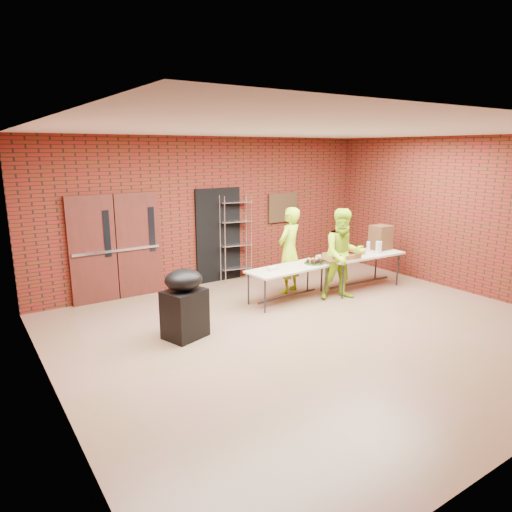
# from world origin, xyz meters

# --- Properties ---
(room) EXTENTS (8.08, 7.08, 3.28)m
(room) POSITION_xyz_m (0.00, 0.00, 1.60)
(room) COLOR olive
(room) RESTS_ON ground
(double_doors) EXTENTS (1.78, 0.12, 2.10)m
(double_doors) POSITION_xyz_m (-2.20, 3.44, 1.05)
(double_doors) COLOR #4E1916
(double_doors) RESTS_ON room
(dark_doorway) EXTENTS (1.10, 0.06, 2.10)m
(dark_doorway) POSITION_xyz_m (0.10, 3.46, 1.05)
(dark_doorway) COLOR black
(dark_doorway) RESTS_ON room
(bronze_plaque) EXTENTS (0.85, 0.04, 0.70)m
(bronze_plaque) POSITION_xyz_m (1.90, 3.45, 1.55)
(bronze_plaque) COLOR #392917
(bronze_plaque) RESTS_ON room
(wire_rack) EXTENTS (0.75, 0.38, 1.94)m
(wire_rack) POSITION_xyz_m (0.47, 3.32, 0.97)
(wire_rack) COLOR #BBBBC2
(wire_rack) RESTS_ON room
(table_left) EXTENTS (1.71, 0.81, 0.68)m
(table_left) POSITION_xyz_m (0.49, 1.41, 0.63)
(table_left) COLOR beige
(table_left) RESTS_ON room
(table_right) EXTENTS (1.89, 0.85, 0.76)m
(table_right) POSITION_xyz_m (2.33, 1.25, 0.70)
(table_right) COLOR beige
(table_right) RESTS_ON room
(basket_bananas) EXTENTS (0.48, 0.37, 0.15)m
(basket_bananas) POSITION_xyz_m (1.53, 1.19, 0.83)
(basket_bananas) COLOR #915F3A
(basket_bananas) RESTS_ON table_right
(basket_oranges) EXTENTS (0.44, 0.34, 0.14)m
(basket_oranges) POSITION_xyz_m (2.11, 1.32, 0.82)
(basket_oranges) COLOR #915F3A
(basket_oranges) RESTS_ON table_right
(basket_apples) EXTENTS (0.46, 0.35, 0.14)m
(basket_apples) POSITION_xyz_m (1.76, 1.10, 0.83)
(basket_apples) COLOR #915F3A
(basket_apples) RESTS_ON table_right
(muffin_tray) EXTENTS (0.41, 0.41, 0.10)m
(muffin_tray) POSITION_xyz_m (1.15, 1.41, 0.73)
(muffin_tray) COLOR #154D14
(muffin_tray) RESTS_ON table_left
(napkin_box) EXTENTS (0.19, 0.13, 0.06)m
(napkin_box) POSITION_xyz_m (0.13, 1.43, 0.72)
(napkin_box) COLOR silver
(napkin_box) RESTS_ON table_left
(coffee_dispenser) EXTENTS (0.40, 0.36, 0.53)m
(coffee_dispenser) POSITION_xyz_m (3.00, 1.33, 1.03)
(coffee_dispenser) COLOR #54341D
(coffee_dispenser) RESTS_ON table_right
(cup_stack_front) EXTENTS (0.08, 0.08, 0.25)m
(cup_stack_front) POSITION_xyz_m (2.65, 1.10, 0.89)
(cup_stack_front) COLOR silver
(cup_stack_front) RESTS_ON table_right
(cup_stack_mid) EXTENTS (0.08, 0.08, 0.24)m
(cup_stack_mid) POSITION_xyz_m (2.72, 1.10, 0.89)
(cup_stack_mid) COLOR silver
(cup_stack_mid) RESTS_ON table_right
(cup_stack_back) EXTENTS (0.08, 0.08, 0.23)m
(cup_stack_back) POSITION_xyz_m (2.58, 1.29, 0.88)
(cup_stack_back) COLOR silver
(cup_stack_back) RESTS_ON table_right
(covered_grill) EXTENTS (0.74, 0.67, 1.12)m
(covered_grill) POSITION_xyz_m (-1.93, 0.94, 0.56)
(covered_grill) COLOR black
(covered_grill) RESTS_ON room
(volunteer_woman) EXTENTS (0.76, 0.64, 1.78)m
(volunteer_woman) POSITION_xyz_m (0.91, 1.92, 0.89)
(volunteer_woman) COLOR #9BCB16
(volunteer_woman) RESTS_ON room
(volunteer_man) EXTENTS (1.07, 0.96, 1.81)m
(volunteer_man) POSITION_xyz_m (1.52, 0.97, 0.90)
(volunteer_man) COLOR #9BCB16
(volunteer_man) RESTS_ON room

